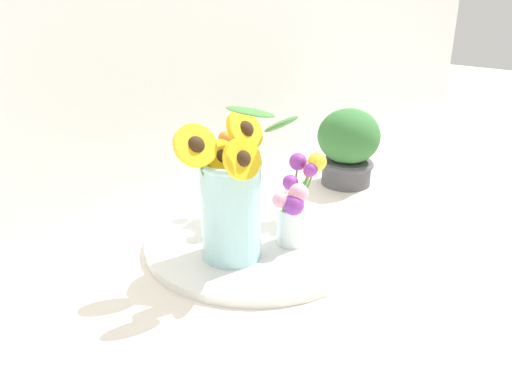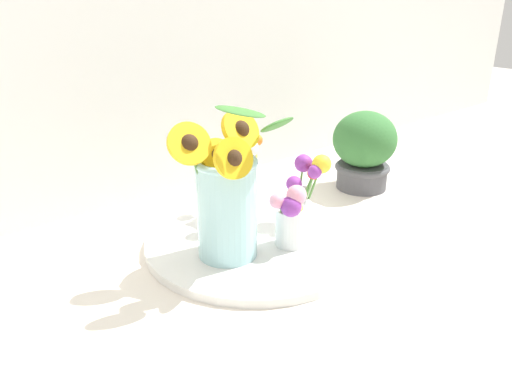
# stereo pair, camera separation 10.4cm
# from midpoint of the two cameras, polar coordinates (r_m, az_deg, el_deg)

# --- Properties ---
(ground_plane) EXTENTS (6.00, 6.00, 0.00)m
(ground_plane) POSITION_cam_midpoint_polar(r_m,az_deg,el_deg) (1.03, 6.29, -8.02)
(ground_plane) COLOR silver
(serving_tray) EXTENTS (0.47, 0.47, 0.02)m
(serving_tray) POSITION_cam_midpoint_polar(r_m,az_deg,el_deg) (1.09, 2.75, -5.66)
(serving_tray) COLOR white
(serving_tray) RESTS_ON ground_plane
(mason_jar_sunflowers) EXTENTS (0.26, 0.20, 0.33)m
(mason_jar_sunflowers) POSITION_cam_midpoint_polar(r_m,az_deg,el_deg) (0.96, -0.17, -0.72)
(mason_jar_sunflowers) COLOR #9ED1D6
(mason_jar_sunflowers) RESTS_ON serving_tray
(vase_small_center) EXTENTS (0.08, 0.07, 0.14)m
(vase_small_center) POSITION_cam_midpoint_polar(r_m,az_deg,el_deg) (1.03, 6.92, -2.90)
(vase_small_center) COLOR white
(vase_small_center) RESTS_ON serving_tray
(vase_bulb_right) EXTENTS (0.09, 0.09, 0.16)m
(vase_bulb_right) POSITION_cam_midpoint_polar(r_m,az_deg,el_deg) (1.13, 8.06, 0.02)
(vase_bulb_right) COLOR white
(vase_bulb_right) RESTS_ON serving_tray
(vase_small_back) EXTENTS (0.08, 0.14, 0.20)m
(vase_small_back) POSITION_cam_midpoint_polar(r_m,az_deg,el_deg) (1.15, 1.12, 1.15)
(vase_small_back) COLOR white
(vase_small_back) RESTS_ON serving_tray
(potted_plant) EXTENTS (0.17, 0.17, 0.22)m
(potted_plant) POSITION_cam_midpoint_polar(r_m,az_deg,el_deg) (1.41, 14.34, 4.77)
(potted_plant) COLOR #4C4C51
(potted_plant) RESTS_ON ground_plane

